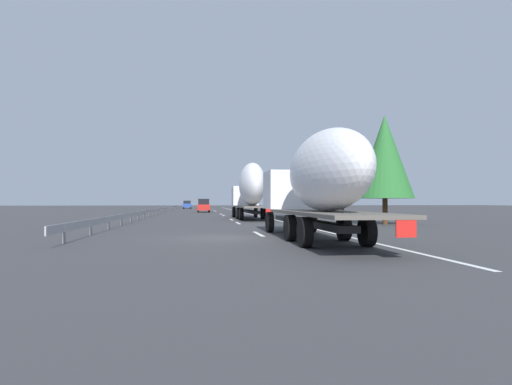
% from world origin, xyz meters
% --- Properties ---
extents(ground_plane, '(260.00, 260.00, 0.00)m').
position_xyz_m(ground_plane, '(40.00, 0.00, 0.00)').
color(ground_plane, '#38383A').
extents(lane_stripe_0, '(3.20, 0.20, 0.01)m').
position_xyz_m(lane_stripe_0, '(2.00, -1.80, 0.00)').
color(lane_stripe_0, white).
rests_on(lane_stripe_0, ground_plane).
extents(lane_stripe_1, '(3.20, 0.20, 0.01)m').
position_xyz_m(lane_stripe_1, '(12.84, -1.80, 0.00)').
color(lane_stripe_1, white).
rests_on(lane_stripe_1, ground_plane).
extents(lane_stripe_2, '(3.20, 0.20, 0.01)m').
position_xyz_m(lane_stripe_2, '(19.05, -1.80, 0.00)').
color(lane_stripe_2, white).
rests_on(lane_stripe_2, ground_plane).
extents(lane_stripe_3, '(3.20, 0.20, 0.01)m').
position_xyz_m(lane_stripe_3, '(30.93, -1.80, 0.00)').
color(lane_stripe_3, white).
rests_on(lane_stripe_3, ground_plane).
extents(lane_stripe_4, '(3.20, 0.20, 0.01)m').
position_xyz_m(lane_stripe_4, '(36.26, -1.80, 0.00)').
color(lane_stripe_4, white).
rests_on(lane_stripe_4, ground_plane).
extents(lane_stripe_5, '(3.20, 0.20, 0.01)m').
position_xyz_m(lane_stripe_5, '(53.89, -1.80, 0.00)').
color(lane_stripe_5, white).
rests_on(lane_stripe_5, ground_plane).
extents(lane_stripe_6, '(3.20, 0.20, 0.01)m').
position_xyz_m(lane_stripe_6, '(59.10, -1.80, 0.00)').
color(lane_stripe_6, white).
rests_on(lane_stripe_6, ground_plane).
extents(lane_stripe_7, '(3.20, 0.20, 0.01)m').
position_xyz_m(lane_stripe_7, '(71.27, -1.80, 0.00)').
color(lane_stripe_7, white).
rests_on(lane_stripe_7, ground_plane).
extents(lane_stripe_8, '(3.20, 0.20, 0.01)m').
position_xyz_m(lane_stripe_8, '(69.94, -1.80, 0.00)').
color(lane_stripe_8, white).
rests_on(lane_stripe_8, ground_plane).
extents(lane_stripe_9, '(3.20, 0.20, 0.01)m').
position_xyz_m(lane_stripe_9, '(98.52, -1.80, 0.00)').
color(lane_stripe_9, white).
rests_on(lane_stripe_9, ground_plane).
extents(edge_line_right, '(110.00, 0.20, 0.01)m').
position_xyz_m(edge_line_right, '(45.00, -5.50, 0.00)').
color(edge_line_right, white).
rests_on(edge_line_right, ground_plane).
extents(truck_lead, '(13.70, 2.55, 4.96)m').
position_xyz_m(truck_lead, '(20.06, -3.60, 2.72)').
color(truck_lead, silver).
rests_on(truck_lead, ground_plane).
extents(truck_trailing, '(13.61, 2.55, 4.18)m').
position_xyz_m(truck_trailing, '(-2.07, -3.60, 2.41)').
color(truck_trailing, silver).
rests_on(truck_trailing, ground_plane).
extents(car_blue_sedan, '(4.31, 1.82, 1.80)m').
position_xyz_m(car_blue_sedan, '(81.08, 3.47, 0.92)').
color(car_blue_sedan, '#28479E').
rests_on(car_blue_sedan, ground_plane).
extents(car_red_compact, '(4.72, 1.81, 1.99)m').
position_xyz_m(car_red_compact, '(46.38, 0.25, 0.99)').
color(car_red_compact, red).
rests_on(car_red_compact, ground_plane).
extents(road_sign, '(0.10, 0.90, 3.35)m').
position_xyz_m(road_sign, '(42.76, -6.70, 2.31)').
color(road_sign, gray).
rests_on(road_sign, ground_plane).
extents(tree_0, '(3.03, 3.03, 5.81)m').
position_xyz_m(tree_0, '(54.43, -13.08, 3.51)').
color(tree_0, '#472D19').
rests_on(tree_0, ground_plane).
extents(tree_1, '(3.93, 3.93, 7.54)m').
position_xyz_m(tree_1, '(9.67, -11.66, 4.66)').
color(tree_1, '#472D19').
rests_on(tree_1, ground_plane).
extents(tree_2, '(3.48, 3.48, 6.59)m').
position_xyz_m(tree_2, '(23.00, -13.15, 4.19)').
color(tree_2, '#472D19').
rests_on(tree_2, ground_plane).
extents(tree_3, '(3.83, 3.83, 6.24)m').
position_xyz_m(tree_3, '(33.10, -13.02, 3.92)').
color(tree_3, '#472D19').
rests_on(tree_3, ground_plane).
extents(guardrail_median, '(94.00, 0.10, 0.76)m').
position_xyz_m(guardrail_median, '(43.00, 6.00, 0.58)').
color(guardrail_median, '#9EA0A5').
rests_on(guardrail_median, ground_plane).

